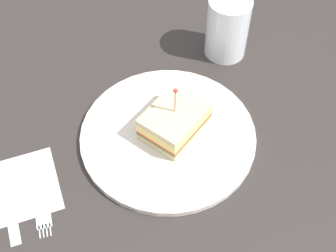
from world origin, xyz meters
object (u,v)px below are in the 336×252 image
(plate, at_px, (168,135))
(napkin, at_px, (23,186))
(sandwich_half_center, at_px, (175,120))
(drink_glass, at_px, (227,30))
(knife, at_px, (10,210))
(fork, at_px, (42,206))

(plate, distance_m, napkin, 0.24)
(sandwich_half_center, distance_m, drink_glass, 0.22)
(napkin, distance_m, knife, 0.04)
(fork, xyz_separation_m, knife, (-0.05, -0.00, 0.00))
(sandwich_half_center, distance_m, napkin, 0.25)
(drink_glass, bearing_deg, fork, -136.49)
(fork, bearing_deg, drink_glass, 43.51)
(napkin, bearing_deg, sandwich_half_center, 18.94)
(fork, relative_size, knife, 1.01)
(drink_glass, relative_size, knife, 0.89)
(napkin, bearing_deg, fork, -48.80)
(napkin, xyz_separation_m, knife, (-0.01, -0.04, 0.00))
(fork, distance_m, knife, 0.05)
(drink_glass, distance_m, knife, 0.48)
(drink_glass, height_order, napkin, drink_glass)
(napkin, height_order, fork, fork)
(sandwich_half_center, relative_size, napkin, 1.10)
(plate, distance_m, knife, 0.26)
(sandwich_half_center, relative_size, knife, 0.97)
(plate, xyz_separation_m, sandwich_half_center, (0.01, 0.01, 0.03))
(fork, bearing_deg, plate, 29.31)
(sandwich_half_center, height_order, fork, sandwich_half_center)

